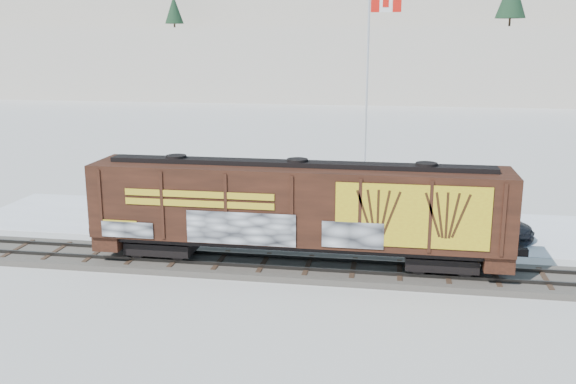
% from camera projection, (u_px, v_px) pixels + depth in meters
% --- Properties ---
extents(ground, '(500.00, 500.00, 0.00)m').
position_uv_depth(ground, '(308.00, 271.00, 28.45)').
color(ground, white).
rests_on(ground, ground).
extents(rail_track, '(50.00, 3.40, 0.43)m').
position_uv_depth(rail_track, '(308.00, 268.00, 28.42)').
color(rail_track, '#59544C').
rests_on(rail_track, ground).
extents(parking_strip, '(40.00, 8.00, 0.03)m').
position_uv_depth(parking_strip, '(326.00, 224.00, 35.64)').
color(parking_strip, white).
rests_on(parking_strip, ground).
extents(hillside, '(360.00, 110.00, 93.00)m').
position_uv_depth(hillside, '(384.00, 22.00, 159.29)').
color(hillside, white).
rests_on(hillside, ground).
extents(hopper_railcar, '(18.04, 3.06, 4.50)m').
position_uv_depth(hopper_railcar, '(297.00, 206.00, 27.85)').
color(hopper_railcar, black).
rests_on(hopper_railcar, rail_track).
extents(flagpole, '(2.30, 0.90, 12.76)m').
position_uv_depth(flagpole, '(367.00, 128.00, 38.76)').
color(flagpole, silver).
rests_on(flagpole, ground).
extents(car_silver, '(4.67, 2.59, 1.50)m').
position_uv_depth(car_silver, '(297.00, 217.00, 34.13)').
color(car_silver, silver).
rests_on(car_silver, parking_strip).
extents(car_white, '(5.21, 2.87, 1.63)m').
position_uv_depth(car_white, '(303.00, 211.00, 35.20)').
color(car_white, white).
rests_on(car_white, parking_strip).
extents(car_dark, '(5.62, 3.71, 1.51)m').
position_uv_depth(car_dark, '(482.00, 223.00, 33.16)').
color(car_dark, black).
rests_on(car_dark, parking_strip).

